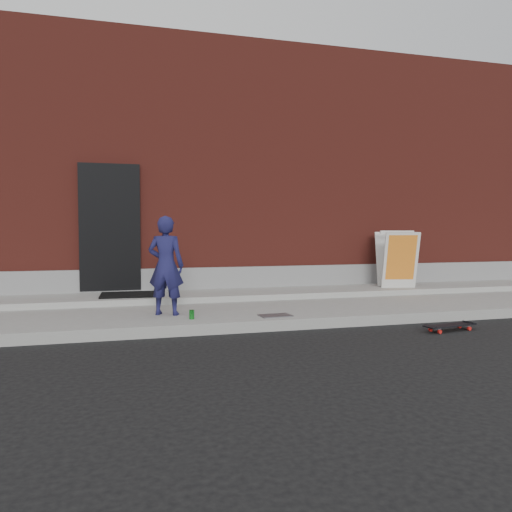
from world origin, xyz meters
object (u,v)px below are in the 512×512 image
object	(u,v)px
pizza_sign	(397,259)
soda_can	(192,315)
child	(166,266)
skateboard	(450,326)

from	to	relation	value
pizza_sign	soda_can	xyz separation A→B (m)	(-4.24, -1.86, -0.58)
child	soda_can	size ratio (longest dim) A/B	11.17
pizza_sign	child	bearing A→B (deg)	-162.72
pizza_sign	soda_can	bearing A→B (deg)	-156.36
skateboard	pizza_sign	size ratio (longest dim) A/B	0.71
skateboard	pizza_sign	world-z (taller)	pizza_sign
skateboard	pizza_sign	xyz separation A→B (m)	(0.91, 2.84, 0.73)
child	soda_can	xyz separation A→B (m)	(0.30, -0.44, -0.64)
child	skateboard	size ratio (longest dim) A/B	1.81
soda_can	pizza_sign	bearing A→B (deg)	23.64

